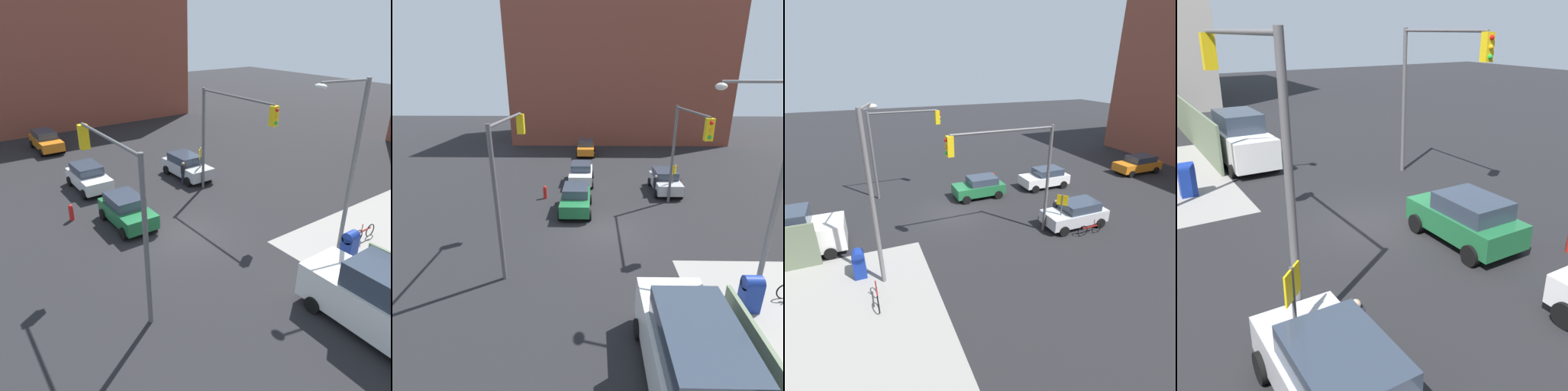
# 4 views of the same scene
# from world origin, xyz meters

# --- Properties ---
(ground_plane) EXTENTS (120.00, 120.00, 0.00)m
(ground_plane) POSITION_xyz_m (0.00, 0.00, 0.00)
(ground_plane) COLOR black
(traffic_signal_nw_corner) EXTENTS (6.18, 0.36, 6.50)m
(traffic_signal_nw_corner) POSITION_xyz_m (-2.12, 4.50, 4.67)
(traffic_signal_nw_corner) COLOR #59595B
(traffic_signal_nw_corner) RESTS_ON ground
(traffic_signal_se_corner) EXTENTS (5.31, 0.36, 6.50)m
(traffic_signal_se_corner) POSITION_xyz_m (2.48, -4.50, 4.62)
(traffic_signal_se_corner) COLOR #59595B
(traffic_signal_se_corner) RESTS_ON ground
(street_lamp_corner) EXTENTS (0.96, 2.61, 8.00)m
(street_lamp_corner) POSITION_xyz_m (5.11, 5.44, 4.70)
(street_lamp_corner) COLOR slate
(street_lamp_corner) RESTS_ON ground
(warning_sign_two_way) EXTENTS (0.48, 0.48, 2.40)m
(warning_sign_two_way) POSITION_xyz_m (-5.40, 4.91, 1.64)
(warning_sign_two_way) COLOR #4C4C4C
(warning_sign_two_way) RESTS_ON ground
(mailbox_blue) EXTENTS (0.56, 0.64, 1.43)m
(mailbox_blue) POSITION_xyz_m (6.20, 5.00, 0.76)
(mailbox_blue) COLOR navy
(mailbox_blue) RESTS_ON ground
(fire_hydrant) EXTENTS (0.26, 0.26, 0.94)m
(fire_hydrant) POSITION_xyz_m (-5.00, -4.20, 0.49)
(fire_hydrant) COLOR red
(fire_hydrant) RESTS_ON ground
(sedan_orange) EXTENTS (4.46, 2.02, 1.62)m
(sedan_orange) POSITION_xyz_m (-18.97, -1.62, 0.84)
(sedan_orange) COLOR orange
(sedan_orange) RESTS_ON ground
(coupe_white) EXTENTS (3.96, 2.02, 1.62)m
(coupe_white) POSITION_xyz_m (-8.67, -1.76, 0.84)
(coupe_white) COLOR white
(coupe_white) RESTS_ON ground
(hatchback_green) EXTENTS (3.83, 2.02, 1.62)m
(hatchback_green) POSITION_xyz_m (-2.80, -1.86, 0.84)
(hatchback_green) COLOR #1E6638
(hatchback_green) RESTS_ON ground
(hatchback_silver) EXTENTS (4.03, 2.02, 1.62)m
(hatchback_silver) POSITION_xyz_m (-6.70, 4.69, 0.84)
(hatchback_silver) COLOR #B7BABF
(hatchback_silver) RESTS_ON ground
(van_white_delivery) EXTENTS (5.40, 2.32, 2.62)m
(van_white_delivery) POSITION_xyz_m (9.53, 1.80, 1.28)
(van_white_delivery) COLOR white
(van_white_delivery) RESTS_ON ground
(pedestrian_crossing) EXTENTS (0.36, 0.36, 1.54)m
(pedestrian_crossing) POSITION_xyz_m (-5.80, 3.80, 0.79)
(pedestrian_crossing) COLOR black
(pedestrian_crossing) RESTS_ON ground
(bicycle_leaning_on_fence) EXTENTS (0.05, 1.75, 0.97)m
(bicycle_leaning_on_fence) POSITION_xyz_m (5.60, 7.20, 0.35)
(bicycle_leaning_on_fence) COLOR black
(bicycle_leaning_on_fence) RESTS_ON ground
(bicycle_at_crosswalk) EXTENTS (1.75, 0.05, 0.97)m
(bicycle_at_crosswalk) POSITION_xyz_m (-6.80, 6.00, 0.35)
(bicycle_at_crosswalk) COLOR black
(bicycle_at_crosswalk) RESTS_ON ground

